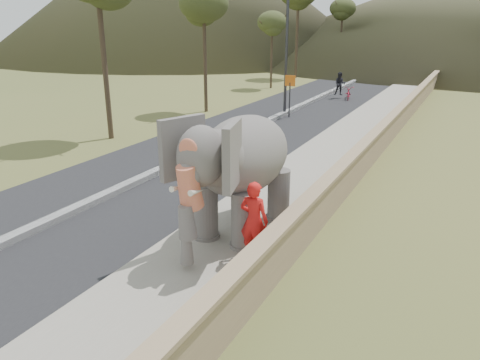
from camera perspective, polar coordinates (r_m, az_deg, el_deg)
name	(u,v)px	position (r m, az deg, el deg)	size (l,w,h in m)	color
ground	(251,226)	(12.90, 1.29, -5.68)	(160.00, 160.00, 0.00)	olive
road	(247,132)	(23.52, 0.85, 5.82)	(7.00, 120.00, 0.03)	black
median	(247,131)	(23.50, 0.85, 6.05)	(0.35, 120.00, 0.22)	black
walkway	(346,143)	(21.85, 12.75, 4.48)	(3.00, 120.00, 0.15)	#9E9687
parapet	(384,136)	(21.41, 17.12, 5.12)	(0.30, 120.00, 1.10)	tan
lamppost	(292,29)	(27.43, 6.40, 17.85)	(1.76, 0.36, 8.00)	#313136
signboard	(290,89)	(27.10, 6.11, 10.99)	(0.60, 0.08, 2.40)	#2D2D33
elephant_and_man	(244,172)	(11.90, 0.51, 1.00)	(2.48, 4.43, 3.14)	slate
motorcyclist	(345,89)	(34.41, 12.69, 10.77)	(1.64, 1.90, 1.85)	maroon
trees	(444,39)	(39.30, 23.64, 15.45)	(48.55, 42.83, 9.25)	#473828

